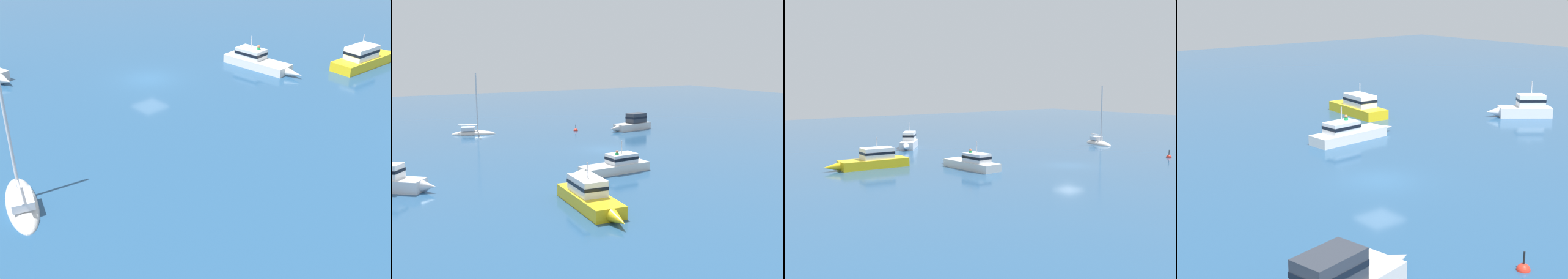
# 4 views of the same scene
# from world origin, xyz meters

# --- Properties ---
(ground_plane) EXTENTS (160.00, 160.00, 0.00)m
(ground_plane) POSITION_xyz_m (0.00, 0.00, 0.00)
(ground_plane) COLOR navy
(ketch) EXTENTS (5.69, 3.34, 8.23)m
(ketch) POSITION_xyz_m (9.83, -16.42, 0.15)
(ketch) COLOR silver
(ketch) RESTS_ON ground
(powerboat) EXTENTS (7.78, 2.31, 2.69)m
(powerboat) POSITION_xyz_m (4.33, 8.85, 0.62)
(powerboat) COLOR silver
(powerboat) RESTS_ON ground
(motor_cruiser) EXTENTS (2.62, 8.24, 2.94)m
(motor_cruiser) POSITION_xyz_m (10.63, 16.01, 0.75)
(motor_cruiser) COLOR yellow
(motor_cruiser) RESTS_ON ground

